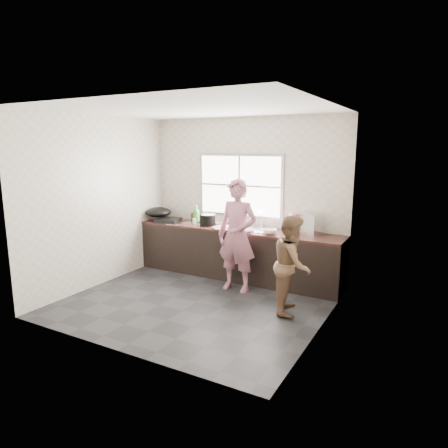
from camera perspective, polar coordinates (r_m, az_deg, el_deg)
The scene contains 30 objects.
floor at distance 5.90m, azimuth -3.97°, elevation -11.09°, with size 3.60×3.20×0.01m, color #262628.
ceiling at distance 5.49m, azimuth -4.36°, elevation 16.12°, with size 3.60×3.20×0.01m, color silver.
wall_back at distance 6.92m, azimuth 3.10°, elevation 3.85°, with size 3.60×0.01×2.70m, color beige.
wall_left at distance 6.68m, azimuth -17.28°, elevation 3.10°, with size 0.01×3.20×2.70m, color silver.
wall_right at distance 4.81m, azimuth 14.20°, elevation 0.32°, with size 0.01×3.20×2.70m, color silver.
wall_front at distance 4.30m, azimuth -15.86°, elevation -1.02°, with size 3.60×0.01×2.70m, color silver.
cabinet at distance 6.83m, azimuth 1.86°, elevation -4.29°, with size 3.60×0.62×0.82m, color black.
countertop at distance 6.73m, azimuth 1.88°, elevation -0.76°, with size 3.60×0.64×0.04m, color #341A15.
sink at distance 6.58m, azimuth 4.60°, elevation -0.84°, with size 0.55×0.45×0.02m, color silver.
faucet at distance 6.73m, azimuth 5.32°, elevation 0.67°, with size 0.02×0.02×0.30m, color silver.
window_frame at distance 6.93m, azimuth 2.31°, elevation 5.53°, with size 1.60×0.05×1.10m, color #9EA0A5.
window_glazing at distance 6.91m, azimuth 2.22°, elevation 5.51°, with size 1.50×0.01×1.00m, color white.
woman at distance 6.13m, azimuth 1.89°, elevation -2.19°, with size 0.59×0.39×1.63m, color #B56C81.
person_side at distance 5.44m, azimuth 9.72°, elevation -5.68°, with size 0.65×0.50×1.33m, color brown.
cutting_board at distance 6.59m, azimuth 0.15°, elevation -0.63°, with size 0.43×0.43×0.04m, color #341B14.
cleaver at distance 6.99m, azimuth -0.97°, elevation 0.21°, with size 0.20×0.10×0.01m, color silver.
bowl_mince at distance 6.56m, azimuth 0.62°, elevation -0.65°, with size 0.21×0.21×0.05m, color silver.
bowl_crabs at distance 6.33m, azimuth 6.50°, elevation -1.12°, with size 0.19×0.19×0.06m, color white.
bowl_held at distance 6.41m, azimuth 3.62°, elevation -0.90°, with size 0.20×0.20×0.06m, color white.
black_pot at distance 6.94m, azimuth -2.34°, elevation 0.59°, with size 0.27×0.27×0.19m, color black.
plate_food at distance 7.18m, azimuth -1.23°, elevation 0.23°, with size 0.20×0.20×0.02m, color white.
bottle_green at distance 7.20m, azimuth -3.96°, elevation 1.42°, with size 0.12×0.12×0.31m, color green.
bottle_brown_tall at distance 7.40m, azimuth -4.30°, elevation 1.21°, with size 0.09×0.09×0.19m, color #442D11.
bottle_brown_short at distance 7.23m, azimuth -2.78°, elevation 0.96°, with size 0.14×0.14×0.18m, color #3E1A0F.
glass_jar at distance 7.12m, azimuth -4.27°, elevation 0.41°, with size 0.06×0.06×0.09m, color silver.
burner at distance 7.36m, azimuth -7.96°, elevation 0.56°, with size 0.40×0.40×0.06m, color black.
wok at distance 7.53m, azimuth -9.36°, elevation 1.69°, with size 0.48×0.48×0.18m, color black.
dish_rack at distance 6.37m, azimuth 11.73°, elevation 0.07°, with size 0.45×0.31×0.34m, color silver.
pot_lid_left at distance 7.16m, azimuth -7.38°, elevation 0.09°, with size 0.25×0.25×0.01m, color #AAADB1.
pot_lid_right at distance 7.15m, azimuth -5.07°, elevation 0.13°, with size 0.23×0.23×0.01m, color silver.
Camera 1 is at (2.98, -4.58, 2.22)m, focal length 32.00 mm.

